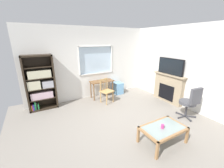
{
  "coord_description": "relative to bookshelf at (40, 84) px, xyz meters",
  "views": [
    {
      "loc": [
        -1.99,
        -2.92,
        2.29
      ],
      "look_at": [
        0.12,
        0.79,
        0.94
      ],
      "focal_mm": 22.73,
      "sensor_mm": 36.0,
      "label": 1
    }
  ],
  "objects": [
    {
      "name": "office_chair",
      "position": [
        3.75,
        -2.88,
        -0.32
      ],
      "size": [
        0.57,
        0.58,
        1.0
      ],
      "color": "#4C4C51",
      "rests_on": "ground"
    },
    {
      "name": "wall_back_with_window",
      "position": [
        1.83,
        0.24,
        0.49
      ],
      "size": [
        4.9,
        0.15,
        2.76
      ],
      "color": "silver",
      "rests_on": "ground"
    },
    {
      "name": "wall_right",
      "position": [
        4.37,
        -2.13,
        0.5
      ],
      "size": [
        0.12,
        4.94,
        2.76
      ],
      "primitive_type": "cube",
      "color": "silver",
      "rests_on": "ground"
    },
    {
      "name": "plastic_drawer_unit",
      "position": [
        3.0,
        -0.06,
        -0.63
      ],
      "size": [
        0.35,
        0.4,
        0.49
      ],
      "primitive_type": "cube",
      "color": "#72ADDB",
      "rests_on": "ground"
    },
    {
      "name": "tv",
      "position": [
        4.19,
        -1.69,
        0.48
      ],
      "size": [
        0.06,
        1.03,
        0.58
      ],
      "color": "black",
      "rests_on": "fireplace"
    },
    {
      "name": "bookshelf",
      "position": [
        0.0,
        0.0,
        0.0
      ],
      "size": [
        0.9,
        0.38,
        1.83
      ],
      "color": "#2D2319",
      "rests_on": "ground"
    },
    {
      "name": "wooden_chair",
      "position": [
        2.12,
        -0.62,
        -0.41
      ],
      "size": [
        0.52,
        0.5,
        0.9
      ],
      "color": "tan",
      "rests_on": "ground"
    },
    {
      "name": "sippy_cup",
      "position": [
        2.18,
        -3.25,
        -0.43
      ],
      "size": [
        0.07,
        0.07,
        0.09
      ],
      "primitive_type": "cylinder",
      "color": "#DB3D84",
      "rests_on": "coffee_table"
    },
    {
      "name": "fireplace",
      "position": [
        4.21,
        -1.69,
        -0.34
      ],
      "size": [
        0.26,
        1.3,
        1.07
      ],
      "color": "tan",
      "rests_on": "ground"
    },
    {
      "name": "ground",
      "position": [
        1.86,
        -2.13,
        -0.89
      ],
      "size": [
        5.9,
        5.74,
        0.02
      ],
      "primitive_type": "cube",
      "color": "gray"
    },
    {
      "name": "coffee_table",
      "position": [
        2.23,
        -3.24,
        -0.53
      ],
      "size": [
        1.0,
        0.62,
        0.4
      ],
      "color": "#8C9E99",
      "rests_on": "ground"
    },
    {
      "name": "desk_under_window",
      "position": [
        2.19,
        -0.11,
        -0.3
      ],
      "size": [
        0.93,
        0.42,
        0.7
      ],
      "color": "brown",
      "rests_on": "ground"
    }
  ]
}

